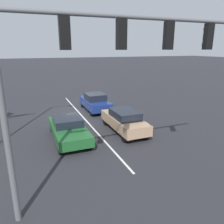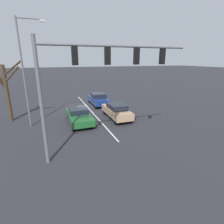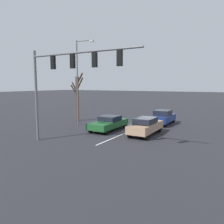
# 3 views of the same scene
# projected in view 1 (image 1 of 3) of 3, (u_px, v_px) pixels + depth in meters

# --- Properties ---
(ground_plane) EXTENTS (240.00, 240.00, 0.00)m
(ground_plane) POSITION_uv_depth(u_px,v_px,m) (78.00, 112.00, 19.89)
(ground_plane) COLOR #28282D
(lane_stripe_left_divider) EXTENTS (0.12, 17.08, 0.01)m
(lane_stripe_left_divider) POSITION_uv_depth(u_px,v_px,m) (85.00, 120.00, 17.63)
(lane_stripe_left_divider) COLOR silver
(lane_stripe_left_divider) RESTS_ON ground_plane
(car_darkgreen_midlane_front) EXTENTS (1.92, 4.79, 1.38)m
(car_darkgreen_midlane_front) POSITION_uv_depth(u_px,v_px,m) (68.00, 129.00, 13.70)
(car_darkgreen_midlane_front) COLOR #1E5928
(car_darkgreen_midlane_front) RESTS_ON ground_plane
(car_tan_leftlane_front) EXTENTS (1.73, 4.62, 1.53)m
(car_tan_leftlane_front) POSITION_uv_depth(u_px,v_px,m) (124.00, 120.00, 14.97)
(car_tan_leftlane_front) COLOR tan
(car_tan_leftlane_front) RESTS_ON ground_plane
(car_navy_leftlane_second) EXTENTS (1.86, 4.30, 1.59)m
(car_navy_leftlane_second) POSITION_uv_depth(u_px,v_px,m) (95.00, 102.00, 20.06)
(car_navy_leftlane_second) COLOR navy
(car_navy_leftlane_second) RESTS_ON ground_plane
(traffic_signal_gantry) EXTENTS (8.99, 0.37, 6.98)m
(traffic_signal_gantry) POSITION_uv_depth(u_px,v_px,m) (100.00, 58.00, 7.00)
(traffic_signal_gantry) COLOR slate
(traffic_signal_gantry) RESTS_ON ground_plane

